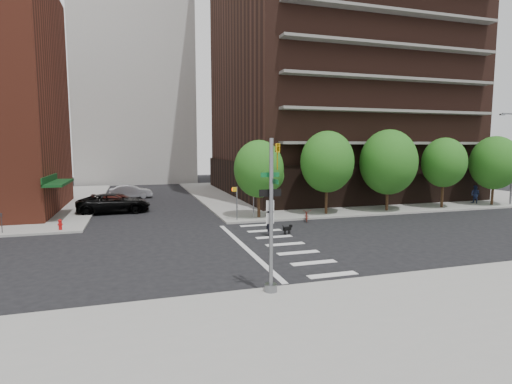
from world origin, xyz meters
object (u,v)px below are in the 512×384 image
Objects in this scene: scooter at (307,215)px; dog_walker at (270,222)px; traffic_signal at (272,228)px; parked_car_silver at (131,192)px; parked_car_black at (114,203)px; pedestrian_far at (475,194)px; parked_car_maroon at (120,201)px; fire_hydrant at (60,224)px.

dog_walker is (-4.46, -4.08, 0.48)m from scooter.
traffic_signal reaches higher than parked_car_silver.
parked_car_silver is 2.64× the size of scooter.
parked_car_black reaches higher than scooter.
pedestrian_far is (19.78, 3.16, 0.60)m from scooter.
parked_car_black is 3.29× the size of dog_walker.
pedestrian_far reaches higher than dog_walker.
parked_car_maroon is at bearing 170.71° from parked_car_silver.
pedestrian_far is (34.00, -7.57, 0.33)m from parked_car_maroon.
traffic_signal is at bearing -66.52° from pedestrian_far.
parked_car_black reaches higher than parked_car_silver.
traffic_signal is 0.97× the size of parked_car_black.
traffic_signal is 23.63m from parked_car_black.
fire_hydrant is at bearing -95.59° from pedestrian_far.
dog_walker is (3.32, 9.91, -1.76)m from traffic_signal.
parked_car_silver is 2.54× the size of pedestrian_far.
traffic_signal is at bearing -56.74° from fire_hydrant.
parked_car_silver is at bearing 99.63° from traffic_signal.
scooter is (7.78, 13.99, -2.24)m from traffic_signal.
scooter is at bearing -127.74° from parked_car_maroon.
parked_car_maroon reaches higher than fire_hydrant.
parked_car_maroon is 2.85× the size of scooter.
parked_car_silver is 24.28m from dog_walker.
pedestrian_far is (37.59, 1.86, 0.51)m from fire_hydrant.
parked_car_silver is (0.92, 7.80, 0.04)m from parked_car_maroon.
fire_hydrant is 0.40× the size of pedestrian_far.
dog_walker is at bearing -116.18° from scooter.
traffic_signal is 25.62m from parked_car_maroon.
fire_hydrant is 0.16× the size of parked_car_silver.
parked_car_black is at bearing 168.20° from parked_car_maroon.
dog_walker is at bearing -81.78° from pedestrian_far.
scooter is at bearing -4.18° from fire_hydrant.
parked_car_silver reaches higher than fire_hydrant.
dog_walker reaches higher than scooter.
parked_car_black is at bearing 169.75° from parked_car_silver.
parked_car_maroon is at bearing 47.06° from dog_walker.
fire_hydrant is at bearing 81.71° from dog_walker.
parked_car_silver is at bearing 146.98° from scooter.
dog_walker is (13.35, -5.38, 0.39)m from fire_hydrant.
parked_car_maroon is (-6.44, 24.72, -1.97)m from traffic_signal.
pedestrian_far is at bearing 2.83° from fire_hydrant.
parked_car_maroon is 17.74m from dog_walker.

